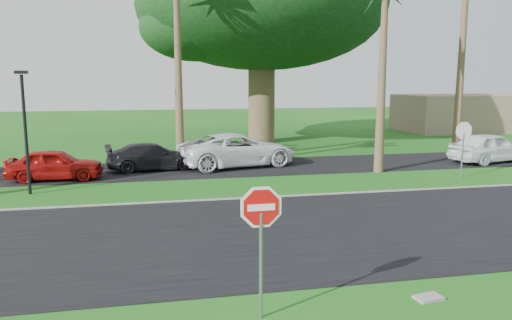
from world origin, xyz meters
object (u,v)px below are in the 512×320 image
at_px(stop_sign_far, 463,138).
at_px(car_minivan, 238,150).
at_px(car_pickup, 490,148).
at_px(stop_sign_near, 261,225).
at_px(car_dark, 153,157).
at_px(car_red, 55,165).

height_order(stop_sign_far, car_minivan, stop_sign_far).
bearing_deg(stop_sign_far, car_pickup, -139.11).
distance_m(stop_sign_near, car_minivan, 16.05).
bearing_deg(car_minivan, stop_sign_near, 158.87).
height_order(car_minivan, car_pickup, car_minivan).
bearing_deg(car_dark, stop_sign_near, 179.99).
xyz_separation_m(stop_sign_near, car_pickup, (15.39, 14.37, -1.00)).
relative_size(car_red, car_minivan, 0.67).
xyz_separation_m(stop_sign_far, car_red, (-17.52, 3.10, -1.10)).
bearing_deg(stop_sign_far, car_red, -10.02).
distance_m(car_dark, car_pickup, 17.31).
distance_m(car_red, car_minivan, 8.50).
bearing_deg(stop_sign_far, car_minivan, -27.81).
relative_size(stop_sign_near, car_minivan, 0.45).
bearing_deg(stop_sign_far, stop_sign_near, 43.73).
height_order(car_dark, car_minivan, car_minivan).
distance_m(stop_sign_near, car_red, 15.37).
relative_size(stop_sign_far, car_red, 0.66).
height_order(stop_sign_far, car_dark, stop_sign_far).
bearing_deg(car_red, car_dark, -67.56).
bearing_deg(stop_sign_near, car_red, 113.14).
height_order(stop_sign_far, car_red, stop_sign_far).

